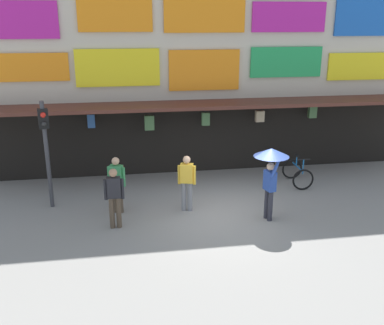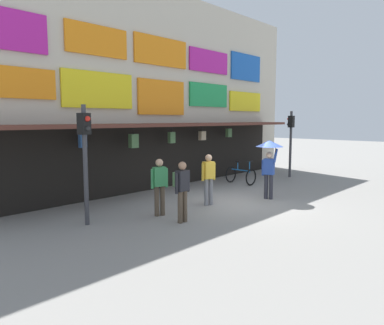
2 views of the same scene
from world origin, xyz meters
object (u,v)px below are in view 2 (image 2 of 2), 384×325
(bicycle_parked, at_px, (241,175))
(pedestrian_with_umbrella, at_px, (269,153))
(traffic_light_near, at_px, (85,145))
(pedestrian_in_blue, at_px, (182,187))
(pedestrian_in_green, at_px, (159,182))
(traffic_light_far, at_px, (291,133))
(pedestrian_in_red, at_px, (209,177))

(bicycle_parked, height_order, pedestrian_with_umbrella, pedestrian_with_umbrella)
(traffic_light_near, height_order, bicycle_parked, traffic_light_near)
(pedestrian_in_blue, bearing_deg, pedestrian_in_green, 86.03)
(traffic_light_far, height_order, pedestrian_in_green, traffic_light_far)
(traffic_light_near, relative_size, pedestrian_with_umbrella, 1.54)
(traffic_light_far, xyz_separation_m, bicycle_parked, (-3.25, 0.61, -1.75))
(bicycle_parked, bearing_deg, pedestrian_in_red, -159.05)
(traffic_light_far, xyz_separation_m, pedestrian_in_green, (-9.27, -0.72, -1.16))
(traffic_light_near, height_order, pedestrian_in_green, traffic_light_near)
(traffic_light_far, distance_m, pedestrian_in_blue, 9.56)
(pedestrian_in_green, bearing_deg, pedestrian_in_red, -5.89)
(traffic_light_near, bearing_deg, pedestrian_in_blue, -41.68)
(pedestrian_in_green, xyz_separation_m, pedestrian_with_umbrella, (4.16, -1.16, 0.66))
(traffic_light_far, xyz_separation_m, pedestrian_with_umbrella, (-5.11, -1.89, -0.50))
(pedestrian_in_blue, height_order, pedestrian_with_umbrella, pedestrian_with_umbrella)
(traffic_light_near, distance_m, traffic_light_far, 11.24)
(pedestrian_in_red, bearing_deg, bicycle_parked, 20.95)
(traffic_light_far, bearing_deg, bicycle_parked, 169.32)
(traffic_light_far, distance_m, pedestrian_in_green, 9.37)
(traffic_light_near, distance_m, pedestrian_with_umbrella, 6.42)
(pedestrian_in_blue, bearing_deg, bicycle_parked, 20.88)
(pedestrian_in_red, bearing_deg, pedestrian_with_umbrella, -23.89)
(traffic_light_near, relative_size, traffic_light_far, 1.00)
(traffic_light_near, distance_m, bicycle_parked, 8.20)
(bicycle_parked, bearing_deg, pedestrian_in_blue, -159.12)
(pedestrian_in_green, distance_m, pedestrian_in_red, 2.00)
(pedestrian_in_green, bearing_deg, traffic_light_far, 4.46)
(traffic_light_near, xyz_separation_m, pedestrian_in_green, (1.97, -0.70, -1.16))
(traffic_light_far, bearing_deg, pedestrian_in_blue, -169.63)
(pedestrian_in_green, bearing_deg, pedestrian_with_umbrella, -15.65)
(traffic_light_far, distance_m, pedestrian_in_red, 7.43)
(pedestrian_in_green, bearing_deg, pedestrian_in_blue, -93.97)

